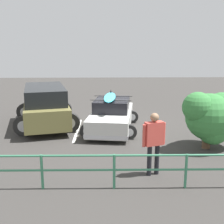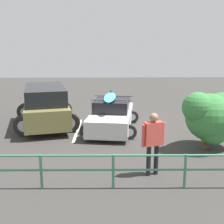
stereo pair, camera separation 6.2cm
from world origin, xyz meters
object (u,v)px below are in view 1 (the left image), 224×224
Objects in this scene: person_bystander at (154,138)px; suv_car at (45,105)px; sedan_car at (112,115)px; bush_near_left at (211,116)px.

suv_car is at bearing -52.33° from person_bystander.
sedan_car is 2.33× the size of person_bystander.
sedan_car is 4.36m from bush_near_left.
sedan_car is at bearing -35.64° from bush_near_left.
suv_car is (3.08, -0.70, 0.33)m from sedan_car.
bush_near_left is (-2.45, -2.15, 0.10)m from person_bystander.
person_bystander is at bearing 41.27° from bush_near_left.
suv_car is at bearing -26.04° from bush_near_left.
person_bystander is 0.80× the size of bush_near_left.
bush_near_left is (-6.59, 3.22, 0.23)m from suv_car.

